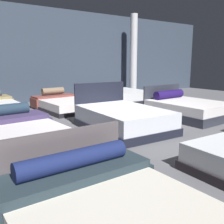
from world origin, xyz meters
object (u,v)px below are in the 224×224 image
at_px(bed_4, 123,119).
at_px(support_pillar, 134,56).
at_px(bed_8, 124,97).
at_px(bed_5, 187,109).
at_px(bed_7, 64,104).
at_px(bed_3, 17,136).

height_order(bed_4, support_pillar, support_pillar).
bearing_deg(bed_8, bed_5, -89.91).
relative_size(bed_7, support_pillar, 0.61).
distance_m(bed_7, support_pillar, 4.52).
bearing_deg(bed_7, bed_4, -91.48).
height_order(bed_3, support_pillar, support_pillar).
height_order(bed_5, bed_7, bed_5).
bearing_deg(bed_4, bed_7, 93.98).
bearing_deg(bed_7, bed_5, -54.64).
bearing_deg(bed_8, bed_4, -126.08).
distance_m(bed_8, support_pillar, 2.61).
xyz_separation_m(bed_7, bed_8, (2.42, -0.02, 0.04)).
bearing_deg(bed_5, support_pillar, 67.11).
xyz_separation_m(bed_5, support_pillar, (1.73, 4.35, 1.51)).
distance_m(bed_3, bed_5, 4.57).
bearing_deg(bed_3, bed_5, -2.76).
relative_size(bed_4, support_pillar, 0.64).
distance_m(bed_4, bed_8, 3.83).
xyz_separation_m(bed_3, bed_7, (2.28, 2.97, -0.04)).
xyz_separation_m(bed_5, bed_8, (0.12, 2.97, -0.01)).
height_order(bed_4, bed_7, bed_4).
xyz_separation_m(bed_3, bed_4, (2.31, -0.05, 0.02)).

